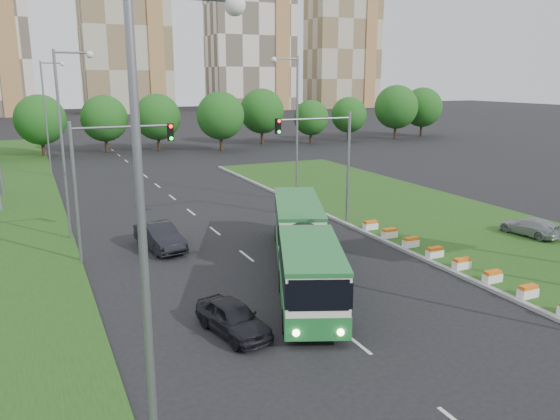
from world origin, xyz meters
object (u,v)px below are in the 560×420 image
traffic_mast_left (104,168)px  car_left_far (160,237)px  car_median (530,227)px  traffic_mast_median (329,151)px  pedestrian (326,313)px  articulated_bus (297,245)px  shopping_trolley (304,321)px  car_left_near (233,318)px

traffic_mast_left → car_left_far: bearing=8.9°
traffic_mast_left → car_median: size_ratio=1.95×
traffic_mast_median → car_median: (10.68, -8.26, -4.60)m
traffic_mast_median → pedestrian: (-8.46, -14.77, -4.49)m
traffic_mast_median → articulated_bus: bearing=-128.5°
traffic_mast_left → articulated_bus: bearing=-39.9°
traffic_mast_median → car_left_far: size_ratio=1.64×
traffic_mast_median → car_left_far: bearing=-177.5°
traffic_mast_left → shopping_trolley: traffic_mast_left is taller
traffic_mast_median → articulated_bus: 11.12m
car_median → pedestrian: (-19.13, -6.50, 0.12)m
articulated_bus → pedestrian: 6.87m
articulated_bus → car_left_near: 7.44m
car_left_far → car_median: car_left_far is taller
traffic_mast_median → car_median: traffic_mast_median is taller
articulated_bus → traffic_mast_median: bearing=74.4°
traffic_mast_median → pedestrian: bearing=-119.8°
traffic_mast_left → car_left_near: (3.19, -12.21, -4.65)m
car_left_far → traffic_mast_median: bearing=-6.3°
car_left_far → pedestrian: pedestrian is taller
shopping_trolley → car_left_far: bearing=78.8°
articulated_bus → car_median: 17.24m
car_left_near → pedestrian: size_ratio=2.37×
traffic_mast_left → pedestrian: size_ratio=4.63×
traffic_mast_left → pedestrian: 15.95m
traffic_mast_left → car_median: traffic_mast_left is taller
traffic_mast_median → pedestrian: traffic_mast_median is taller
traffic_mast_median → pedestrian: 17.60m
car_left_near → car_median: bearing=0.4°
car_left_near → pedestrian: pedestrian is taller
traffic_mast_left → articulated_bus: (8.62, -7.22, -3.67)m
traffic_mast_left → shopping_trolley: size_ratio=12.03×
traffic_mast_left → car_left_far: (3.03, 0.47, -4.55)m
traffic_mast_median → traffic_mast_left: size_ratio=1.00×
traffic_mast_left → articulated_bus: size_ratio=0.48×
articulated_bus → pedestrian: bearing=-83.4°
car_left_far → shopping_trolley: 13.85m
pedestrian → shopping_trolley: size_ratio=2.60×
car_median → shopping_trolley: 20.64m
traffic_mast_median → car_left_near: (-11.97, -13.21, -4.65)m
car_median → traffic_mast_left: bearing=-22.5°
articulated_bus → car_left_far: bearing=148.9°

